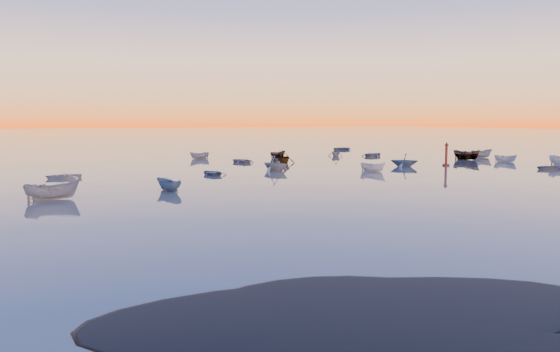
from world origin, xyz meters
TOP-DOWN VIEW (x-y plane):
  - ground at (0.00, 100.00)m, footprint 600.00×600.00m
  - moored_fleet at (0.00, 53.00)m, footprint 124.00×58.00m
  - boat_near_center at (-19.29, 31.75)m, footprint 1.78×4.07m
  - boat_near_right at (24.03, 43.79)m, footprint 3.76×3.73m
  - channel_marker at (29.85, 42.36)m, footprint 0.92×0.92m

SIDE VIEW (x-z plane):
  - ground at x=0.00m, z-range 0.00..0.00m
  - moored_fleet at x=0.00m, z-range -0.60..0.60m
  - boat_near_center at x=-19.29m, z-range -0.70..0.70m
  - boat_near_right at x=24.03m, z-range -0.64..0.64m
  - channel_marker at x=29.85m, z-range -0.34..2.92m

